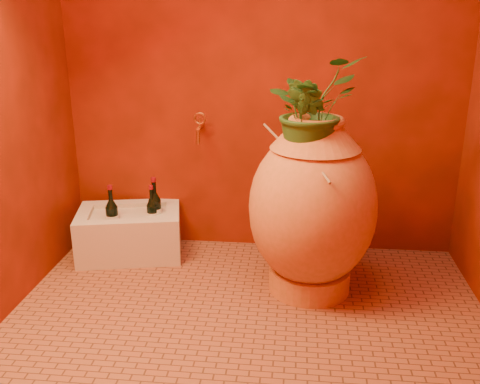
# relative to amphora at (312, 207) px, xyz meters

# --- Properties ---
(floor) EXTENTS (2.50, 2.50, 0.00)m
(floor) POSITION_rel_amphora_xyz_m (-0.32, -0.41, -0.50)
(floor) COLOR brown
(floor) RESTS_ON ground
(wall_back) EXTENTS (2.50, 0.02, 2.50)m
(wall_back) POSITION_rel_amphora_xyz_m (-0.32, 0.59, 0.75)
(wall_back) COLOR #531704
(wall_back) RESTS_ON ground
(amphora) EXTENTS (0.84, 0.84, 1.00)m
(amphora) POSITION_rel_amphora_xyz_m (0.00, 0.00, 0.00)
(amphora) COLOR #CF713A
(amphora) RESTS_ON floor
(stone_basin) EXTENTS (0.72, 0.57, 0.30)m
(stone_basin) POSITION_rel_amphora_xyz_m (-1.15, 0.34, -0.35)
(stone_basin) COLOR beige
(stone_basin) RESTS_ON floor
(wine_bottle_a) EXTENTS (0.08, 0.08, 0.35)m
(wine_bottle_a) POSITION_rel_amphora_xyz_m (-0.99, 0.39, -0.21)
(wine_bottle_a) COLOR black
(wine_bottle_a) RESTS_ON stone_basin
(wine_bottle_b) EXTENTS (0.08, 0.08, 0.33)m
(wine_bottle_b) POSITION_rel_amphora_xyz_m (-1.23, 0.26, -0.21)
(wine_bottle_b) COLOR black
(wine_bottle_b) RESTS_ON stone_basin
(wine_bottle_c) EXTENTS (0.07, 0.07, 0.30)m
(wine_bottle_c) POSITION_rel_amphora_xyz_m (-1.00, 0.37, -0.22)
(wine_bottle_c) COLOR black
(wine_bottle_c) RESTS_ON stone_basin
(wall_tap) EXTENTS (0.08, 0.17, 0.18)m
(wall_tap) POSITION_rel_amphora_xyz_m (-0.71, 0.50, 0.33)
(wall_tap) COLOR #B16A28
(wall_tap) RESTS_ON wall_back
(plant_main) EXTENTS (0.63, 0.63, 0.53)m
(plant_main) POSITION_rel_amphora_xyz_m (-0.03, -0.02, 0.54)
(plant_main) COLOR #234D1B
(plant_main) RESTS_ON amphora
(plant_side) EXTENTS (0.28, 0.29, 0.42)m
(plant_side) POSITION_rel_amphora_xyz_m (-0.06, -0.06, 0.50)
(plant_side) COLOR #234D1B
(plant_side) RESTS_ON amphora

